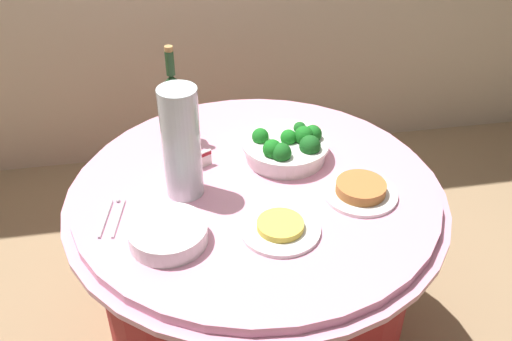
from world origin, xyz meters
TOP-DOWN VIEW (x-y plane):
  - ground_plane at (0.00, 0.00)m, footprint 6.00×6.00m
  - buffet_table at (0.00, 0.00)m, footprint 1.16×1.16m
  - broccoli_bowl at (0.12, 0.12)m, footprint 0.28×0.28m
  - plate_stack at (-0.27, -0.21)m, footprint 0.21×0.21m
  - wine_bottle at (-0.22, 0.30)m, footprint 0.07×0.07m
  - decorative_fruit_vase at (-0.21, -0.00)m, footprint 0.11×0.11m
  - serving_tongs at (-0.42, -0.09)m, footprint 0.07×0.17m
  - food_plate_fried_egg at (0.03, -0.22)m, footprint 0.22×0.22m
  - food_plate_peanuts at (0.29, -0.11)m, footprint 0.22×0.22m
  - label_placard_front at (-0.14, 0.12)m, footprint 0.05×0.03m

SIDE VIEW (x-z plane):
  - ground_plane at x=0.00m, z-range 0.00..0.00m
  - buffet_table at x=0.00m, z-range 0.01..0.75m
  - serving_tongs at x=-0.42m, z-range 0.74..0.75m
  - food_plate_fried_egg at x=0.03m, z-range 0.74..0.77m
  - food_plate_peanuts at x=0.29m, z-range 0.74..0.78m
  - plate_stack at x=-0.27m, z-range 0.74..0.79m
  - label_placard_front at x=-0.14m, z-range 0.74..0.80m
  - broccoli_bowl at x=0.12m, z-range 0.73..0.84m
  - wine_bottle at x=-0.22m, z-range 0.70..1.04m
  - decorative_fruit_vase at x=-0.21m, z-range 0.72..1.06m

